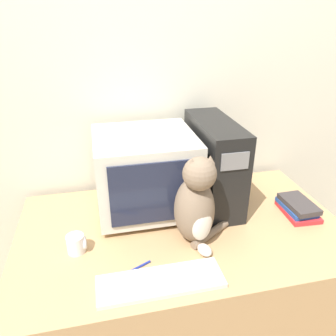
{
  "coord_description": "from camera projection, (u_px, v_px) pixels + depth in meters",
  "views": [
    {
      "loc": [
        -0.34,
        -0.75,
        1.62
      ],
      "look_at": [
        -0.06,
        0.48,
        1.01
      ],
      "focal_mm": 35.0,
      "sensor_mm": 36.0,
      "label": 1
    }
  ],
  "objects": [
    {
      "name": "computer_tower",
      "position": [
        214.0,
        163.0,
        1.61
      ],
      "size": [
        0.18,
        0.48,
        0.43
      ],
      "color": "black",
      "rests_on": "desk"
    },
    {
      "name": "pen",
      "position": [
        136.0,
        269.0,
        1.25
      ],
      "size": [
        0.13,
        0.07,
        0.01
      ],
      "color": "navy",
      "rests_on": "desk"
    },
    {
      "name": "book_stack",
      "position": [
        298.0,
        208.0,
        1.58
      ],
      "size": [
        0.15,
        0.21,
        0.07
      ],
      "color": "red",
      "rests_on": "desk"
    },
    {
      "name": "wall_back",
      "position": [
        160.0,
        89.0,
        1.71
      ],
      "size": [
        7.0,
        0.05,
        2.5
      ],
      "color": "beige",
      "rests_on": "ground_plane"
    },
    {
      "name": "mug",
      "position": [
        77.0,
        244.0,
        1.33
      ],
      "size": [
        0.08,
        0.07,
        0.08
      ],
      "color": "white",
      "rests_on": "desk"
    },
    {
      "name": "desk",
      "position": [
        181.0,
        285.0,
        1.66
      ],
      "size": [
        1.48,
        0.87,
        0.73
      ],
      "color": "tan",
      "rests_on": "ground_plane"
    },
    {
      "name": "keyboard",
      "position": [
        161.0,
        281.0,
        1.18
      ],
      "size": [
        0.46,
        0.15,
        0.02
      ],
      "color": "silver",
      "rests_on": "desk"
    },
    {
      "name": "cat",
      "position": [
        196.0,
        205.0,
        1.33
      ],
      "size": [
        0.28,
        0.25,
        0.4
      ],
      "rotation": [
        0.0,
        0.0,
        0.18
      ],
      "color": "#7A6651",
      "rests_on": "desk"
    },
    {
      "name": "crt_monitor",
      "position": [
        145.0,
        172.0,
        1.55
      ],
      "size": [
        0.46,
        0.44,
        0.39
      ],
      "color": "beige",
      "rests_on": "desk"
    }
  ]
}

